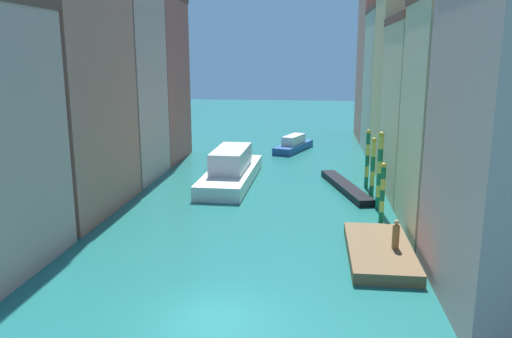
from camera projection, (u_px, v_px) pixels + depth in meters
ground_plane at (268, 176)px, 43.82m from camera, size 154.00×154.00×0.00m
building_left_1 at (53, 39)px, 31.70m from camera, size 6.86×10.60×22.36m
building_left_2 at (114, 73)px, 41.32m from camera, size 6.86×7.92×17.55m
building_left_3 at (146, 78)px, 49.37m from camera, size 6.86×8.40×16.03m
building_right_1 at (471, 116)px, 28.41m from camera, size 6.86×7.24×13.64m
building_right_2 at (436, 108)px, 36.66m from camera, size 6.86×9.33×12.96m
building_right_3 at (416, 77)px, 44.22m from camera, size 6.86×7.20×16.66m
building_right_4 at (400, 82)px, 52.41m from camera, size 6.86×9.24×15.07m
building_right_5 at (388, 61)px, 61.33m from camera, size 6.86×10.18×19.06m
waterfront_dock at (379, 251)px, 26.10m from camera, size 3.22×7.23×0.60m
person_on_dock at (396, 235)px, 25.57m from camera, size 0.36×0.36×1.50m
mooring_pole_0 at (382, 192)px, 31.10m from camera, size 0.32×0.32×3.80m
mooring_pole_1 at (380, 170)px, 33.84m from camera, size 0.38×0.38×5.27m
mooring_pole_2 at (373, 168)px, 36.00m from camera, size 0.34×0.34×4.54m
mooring_pole_3 at (367, 158)px, 39.40m from camera, size 0.34×0.34×4.61m
vaporetto_white at (231, 169)px, 41.48m from camera, size 3.79×12.50×2.80m
gondola_black at (345, 187)px, 39.17m from camera, size 3.58×9.54×0.50m
motorboat_0 at (294, 145)px, 55.36m from camera, size 4.23×7.32×1.70m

